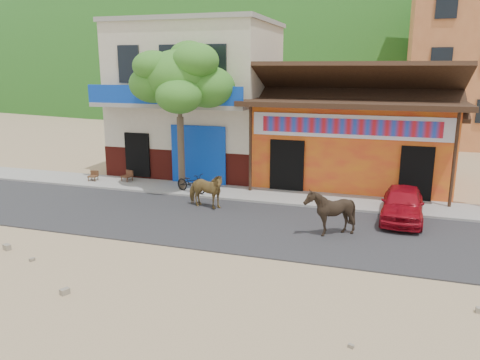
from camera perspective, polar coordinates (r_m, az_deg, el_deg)
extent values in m
plane|color=#9E825B|center=(13.10, 0.91, -9.34)|extent=(120.00, 120.00, 0.00)
cube|color=#28282B|center=(15.34, 3.61, -5.75)|extent=(60.00, 5.00, 0.04)
cube|color=gray|center=(18.58, 6.24, -2.17)|extent=(60.00, 2.00, 0.12)
cube|color=orange|center=(21.85, 13.64, 4.59)|extent=(8.00, 6.00, 3.60)
cube|color=beige|center=(23.38, -5.02, 9.70)|extent=(7.00, 6.00, 7.00)
ellipsoid|color=#194C14|center=(81.90, 15.93, 18.08)|extent=(100.00, 40.00, 24.00)
imported|color=olive|center=(17.16, -4.23, -1.26)|extent=(1.65, 0.93, 1.32)
imported|color=black|center=(14.61, 10.90, -3.84)|extent=(1.55, 1.43, 1.48)
imported|color=#9E0B18|center=(16.73, 19.20, -2.72)|extent=(1.50, 3.41, 1.14)
imported|color=black|center=(19.07, -5.96, -0.34)|extent=(1.60, 0.99, 0.79)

